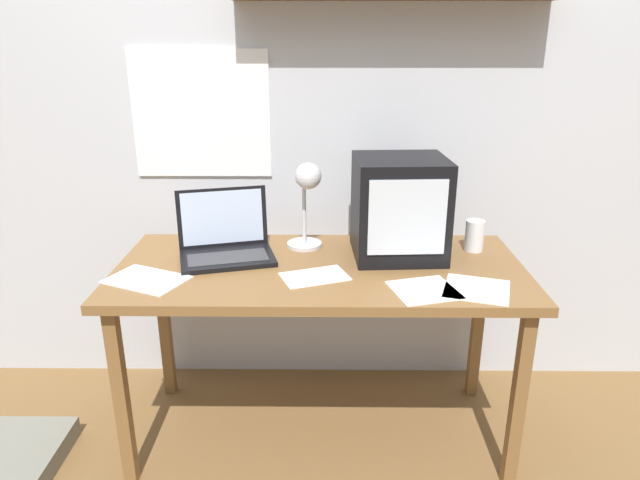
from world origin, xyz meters
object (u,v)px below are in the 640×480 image
Objects in this scene: desk_lamp at (307,193)px; loose_paper_near_monitor at (477,289)px; loose_paper_near_laptop at (424,290)px; corner_desk at (320,282)px; printed_handout at (315,277)px; laptop at (225,240)px; open_notebook at (147,280)px; juice_glass at (474,237)px; floor_cushion at (1,461)px; crt_monitor at (399,208)px.

desk_lamp is 1.35× the size of loose_paper_near_monitor.
desk_lamp is at bearing 136.54° from loose_paper_near_laptop.
printed_handout reaches higher than corner_desk.
laptop is at bearing 160.91° from loose_paper_near_monitor.
open_notebook is 1.13m from loose_paper_near_monitor.
printed_handout is (0.03, -0.27, -0.23)m from desk_lamp.
juice_glass is at bearing 56.29° from loose_paper_near_laptop.
corner_desk is at bearing 10.92° from floor_cushion.
corner_desk is at bearing 80.87° from printed_handout.
desk_lamp is at bearing -179.66° from juice_glass.
printed_handout is at bearing -45.96° from laptop.
laptop is 1.53× the size of loose_paper_near_monitor.
juice_glass is at bearing -17.47° from desk_lamp.
juice_glass reaches higher than corner_desk.
desk_lamp is 0.68m from juice_glass.
floor_cushion is at bearing -179.53° from loose_paper_near_laptop.
juice_glass is 0.46m from loose_paper_near_laptop.
printed_handout and loose_paper_near_laptop have the same top height.
printed_handout is (-0.02, -0.11, 0.07)m from corner_desk.
loose_paper_near_laptop is (0.37, -0.11, 0.00)m from printed_handout.
laptop is at bearing -176.17° from juice_glass.
loose_paper_near_laptop is at bearing -61.28° from desk_lamp.
loose_paper_near_monitor reaches higher than floor_cushion.
crt_monitor is 0.36m from desk_lamp.
floor_cushion is at bearing -174.06° from printed_handout.
crt_monitor reaches higher than juice_glass.
corner_desk is 0.64m from juice_glass.
printed_handout is 0.62× the size of floor_cushion.
loose_paper_near_monitor is (0.53, -0.21, 0.07)m from corner_desk.
loose_paper_near_monitor is (0.23, -0.32, -0.19)m from crt_monitor.
crt_monitor is at bearing 15.72° from open_notebook.
loose_paper_near_laptop reaches higher than floor_cushion.
printed_handout is at bearing 3.16° from open_notebook.
open_notebook is (-0.90, -0.25, -0.19)m from crt_monitor.
laptop is at bearing 45.40° from open_notebook.
floor_cushion is (-1.55, -0.01, -0.71)m from loose_paper_near_laptop.
laptop is 0.34m from open_notebook.
desk_lamp is at bearing 28.71° from open_notebook.
loose_paper_near_laptop is at bearing -39.00° from laptop.
desk_lamp is 0.84× the size of floor_cushion.
corner_desk is at bearing 148.04° from loose_paper_near_laptop.
corner_desk is 0.13m from printed_handout.
loose_paper_near_laptop is (0.05, -0.33, -0.19)m from crt_monitor.
loose_paper_near_laptop reaches higher than corner_desk.
crt_monitor is 0.94× the size of laptop.
loose_paper_near_monitor is 1.04× the size of loose_paper_near_laptop.
crt_monitor is 0.34m from juice_glass.
corner_desk is 0.35m from desk_lamp.
loose_paper_near_laptop is at bearing -16.68° from printed_handout.
juice_glass is at bearing 14.21° from open_notebook.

